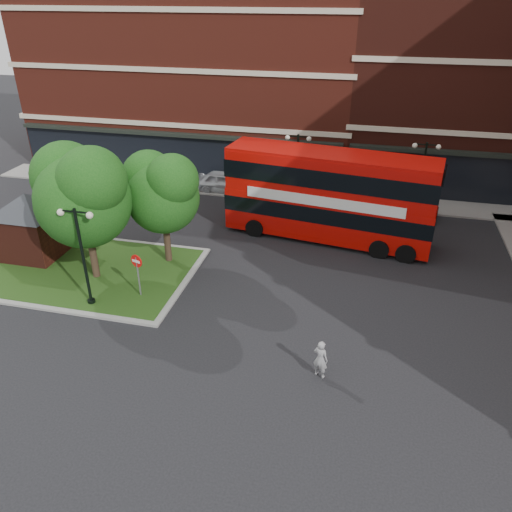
% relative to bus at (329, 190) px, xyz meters
% --- Properties ---
extents(ground, '(120.00, 120.00, 0.00)m').
position_rel_bus_xyz_m(ground, '(-4.59, -10.08, -3.03)').
color(ground, black).
rests_on(ground, ground).
extents(pavement_far, '(44.00, 3.00, 0.12)m').
position_rel_bus_xyz_m(pavement_far, '(-4.59, 6.42, -2.97)').
color(pavement_far, slate).
rests_on(pavement_far, ground).
extents(terrace_far_left, '(26.00, 12.00, 14.00)m').
position_rel_bus_xyz_m(terrace_far_left, '(-12.59, 13.92, 3.97)').
color(terrace_far_left, maroon).
rests_on(terrace_far_left, ground).
extents(terrace_far_right, '(18.00, 12.00, 16.00)m').
position_rel_bus_xyz_m(terrace_far_right, '(9.41, 13.92, 4.97)').
color(terrace_far_right, '#471911').
rests_on(terrace_far_right, ground).
extents(traffic_island, '(12.60, 7.60, 0.15)m').
position_rel_bus_xyz_m(traffic_island, '(-12.59, -7.08, -2.96)').
color(traffic_island, gray).
rests_on(traffic_island, ground).
extents(kiosk, '(6.51, 6.51, 3.60)m').
position_rel_bus_xyz_m(kiosk, '(-15.59, -6.08, -0.71)').
color(kiosk, '#471911').
rests_on(kiosk, traffic_island).
extents(tree_island_west, '(5.40, 4.71, 7.21)m').
position_rel_bus_xyz_m(tree_island_west, '(-11.19, -7.50, 1.76)').
color(tree_island_west, '#2D2116').
rests_on(tree_island_west, ground).
extents(tree_island_east, '(4.46, 3.90, 6.29)m').
position_rel_bus_xyz_m(tree_island_east, '(-8.17, -5.02, 1.21)').
color(tree_island_east, '#2D2116').
rests_on(tree_island_east, ground).
extents(lamp_island, '(1.72, 0.36, 5.00)m').
position_rel_bus_xyz_m(lamp_island, '(-10.09, -9.88, -0.20)').
color(lamp_island, black).
rests_on(lamp_island, ground).
extents(lamp_far_left, '(1.72, 0.36, 5.00)m').
position_rel_bus_xyz_m(lamp_far_left, '(-2.59, 4.42, -0.20)').
color(lamp_far_left, black).
rests_on(lamp_far_left, ground).
extents(lamp_far_right, '(1.72, 0.36, 5.00)m').
position_rel_bus_xyz_m(lamp_far_right, '(5.41, 4.42, -0.20)').
color(lamp_far_right, black).
rests_on(lamp_far_right, ground).
extents(bus, '(12.36, 4.47, 4.62)m').
position_rel_bus_xyz_m(bus, '(0.00, 0.00, 0.00)').
color(bus, '#B70B07').
rests_on(bus, ground).
extents(woman, '(0.71, 0.60, 1.67)m').
position_rel_bus_xyz_m(woman, '(1.12, -12.28, -2.20)').
color(woman, gray).
rests_on(woman, ground).
extents(car_silver, '(4.52, 1.87, 1.53)m').
position_rel_bus_xyz_m(car_silver, '(-8.11, 5.92, -2.26)').
color(car_silver, silver).
rests_on(car_silver, ground).
extents(car_white, '(4.49, 2.02, 1.43)m').
position_rel_bus_xyz_m(car_white, '(4.54, 4.42, -2.31)').
color(car_white, white).
rests_on(car_white, ground).
extents(no_entry_sign, '(0.63, 0.24, 2.35)m').
position_rel_bus_xyz_m(no_entry_sign, '(-8.09, -8.71, -1.35)').
color(no_entry_sign, slate).
rests_on(no_entry_sign, ground).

